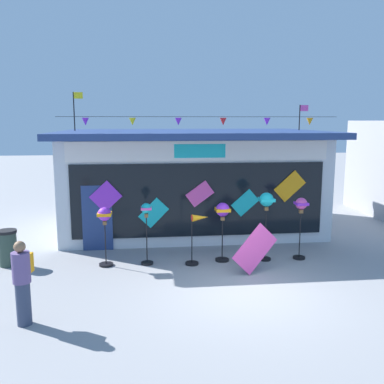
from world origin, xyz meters
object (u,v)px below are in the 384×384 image
(wind_spinner_right, at_px, (266,205))
(person_near_camera, at_px, (22,281))
(wind_spinner_far_right, at_px, (301,212))
(trash_bin, at_px, (8,248))
(kite_shop_building, at_px, (190,179))
(wind_spinner_far_left, at_px, (105,221))
(wind_spinner_left, at_px, (146,220))
(wind_spinner_center_left, at_px, (197,232))
(wind_spinner_center_right, at_px, (223,216))
(display_kite_on_ground, at_px, (255,249))

(wind_spinner_right, distance_m, person_near_camera, 6.60)
(wind_spinner_far_right, relative_size, trash_bin, 1.79)
(kite_shop_building, distance_m, wind_spinner_far_right, 4.93)
(wind_spinner_far_left, xyz_separation_m, trash_bin, (-2.65, 0.31, -0.75))
(wind_spinner_far_right, xyz_separation_m, trash_bin, (-8.10, 0.33, -0.87))
(kite_shop_building, distance_m, wind_spinner_left, 4.45)
(wind_spinner_far_left, xyz_separation_m, wind_spinner_left, (1.12, -0.00, 0.01))
(wind_spinner_left, distance_m, wind_spinner_center_left, 1.42)
(wind_spinner_center_right, xyz_separation_m, display_kite_on_ground, (0.67, -1.02, -0.66))
(wind_spinner_center_left, distance_m, wind_spinner_right, 2.07)
(wind_spinner_far_left, distance_m, wind_spinner_right, 4.46)
(wind_spinner_far_left, distance_m, wind_spinner_center_left, 2.52)
(wind_spinner_left, xyz_separation_m, display_kite_on_ground, (2.77, -0.98, -0.61))
(wind_spinner_center_left, relative_size, wind_spinner_far_right, 0.80)
(wind_spinner_left, distance_m, trash_bin, 3.85)
(wind_spinner_center_left, xyz_separation_m, trash_bin, (-5.13, 0.47, -0.42))
(person_near_camera, distance_m, display_kite_on_ground, 5.65)
(wind_spinner_center_right, bearing_deg, wind_spinner_far_left, -179.29)
(wind_spinner_far_right, bearing_deg, wind_spinner_center_right, 178.54)
(kite_shop_building, relative_size, person_near_camera, 5.40)
(wind_spinner_center_right, height_order, display_kite_on_ground, wind_spinner_center_right)
(wind_spinner_center_right, distance_m, display_kite_on_ground, 1.39)
(trash_bin, bearing_deg, person_near_camera, -68.93)
(wind_spinner_center_right, bearing_deg, display_kite_on_ground, -56.87)
(wind_spinner_far_left, height_order, wind_spinner_right, wind_spinner_right)
(wind_spinner_center_left, height_order, trash_bin, wind_spinner_center_left)
(display_kite_on_ground, bearing_deg, trash_bin, 168.84)
(wind_spinner_far_right, bearing_deg, trash_bin, 177.70)
(wind_spinner_far_left, bearing_deg, kite_shop_building, 56.00)
(wind_spinner_right, distance_m, trash_bin, 7.18)
(wind_spinner_left, relative_size, wind_spinner_center_right, 1.03)
(wind_spinner_far_left, bearing_deg, wind_spinner_far_right, -0.18)
(person_near_camera, bearing_deg, wind_spinner_center_right, 46.02)
(person_near_camera, relative_size, display_kite_on_ground, 1.40)
(wind_spinner_far_right, relative_size, display_kite_on_ground, 1.48)
(kite_shop_building, xyz_separation_m, wind_spinner_far_right, (2.69, -4.11, -0.42))
(kite_shop_building, distance_m, wind_spinner_far_left, 4.97)
(wind_spinner_left, xyz_separation_m, wind_spinner_center_left, (1.37, -0.16, -0.33))
(wind_spinner_center_right, relative_size, display_kite_on_ground, 1.39)
(wind_spinner_right, height_order, trash_bin, wind_spinner_right)
(kite_shop_building, xyz_separation_m, person_near_camera, (-4.04, -7.34, -0.91))
(wind_spinner_left, height_order, person_near_camera, wind_spinner_left)
(wind_spinner_left, relative_size, trash_bin, 1.73)
(wind_spinner_right, relative_size, person_near_camera, 1.16)
(kite_shop_building, distance_m, wind_spinner_center_left, 4.35)
(wind_spinner_center_left, xyz_separation_m, display_kite_on_ground, (1.40, -0.82, -0.28))
(wind_spinner_right, distance_m, display_kite_on_ground, 1.46)
(wind_spinner_far_left, bearing_deg, wind_spinner_right, -0.25)
(wind_spinner_center_left, relative_size, wind_spinner_right, 0.73)
(wind_spinner_left, relative_size, display_kite_on_ground, 1.43)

